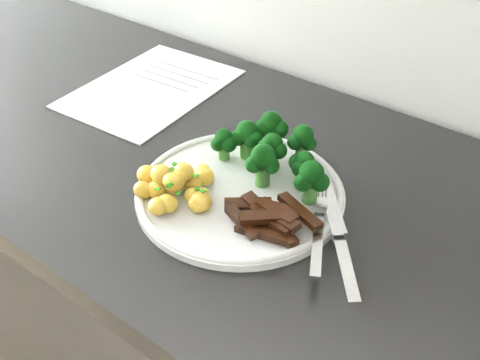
# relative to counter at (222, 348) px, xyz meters

# --- Properties ---
(counter) EXTENTS (2.51, 0.63, 0.94)m
(counter) POSITION_rel_counter_xyz_m (0.00, 0.00, 0.00)
(counter) COLOR black
(counter) RESTS_ON ground
(recipe_paper) EXTENTS (0.25, 0.34, 0.00)m
(recipe_paper) POSITION_rel_counter_xyz_m (-0.26, 0.11, 0.47)
(recipe_paper) COLOR silver
(recipe_paper) RESTS_ON counter
(plate) EXTENTS (0.30, 0.30, 0.02)m
(plate) POSITION_rel_counter_xyz_m (0.08, -0.04, 0.48)
(plate) COLOR white
(plate) RESTS_ON counter
(broccoli) EXTENTS (0.20, 0.12, 0.07)m
(broccoli) POSITION_rel_counter_xyz_m (0.09, 0.03, 0.52)
(broccoli) COLOR #356A24
(broccoli) RESTS_ON plate
(potatoes) EXTENTS (0.13, 0.12, 0.04)m
(potatoes) POSITION_rel_counter_xyz_m (0.01, -0.11, 0.50)
(potatoes) COLOR gold
(potatoes) RESTS_ON plate
(beef_strips) EXTENTS (0.14, 0.10, 0.03)m
(beef_strips) POSITION_rel_counter_xyz_m (0.15, -0.07, 0.49)
(beef_strips) COLOR black
(beef_strips) RESTS_ON plate
(fork) EXTENTS (0.11, 0.18, 0.02)m
(fork) POSITION_rel_counter_xyz_m (0.22, -0.05, 0.49)
(fork) COLOR silver
(fork) RESTS_ON plate
(knife) EXTENTS (0.17, 0.19, 0.03)m
(knife) POSITION_rel_counter_xyz_m (0.25, -0.06, 0.48)
(knife) COLOR silver
(knife) RESTS_ON plate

